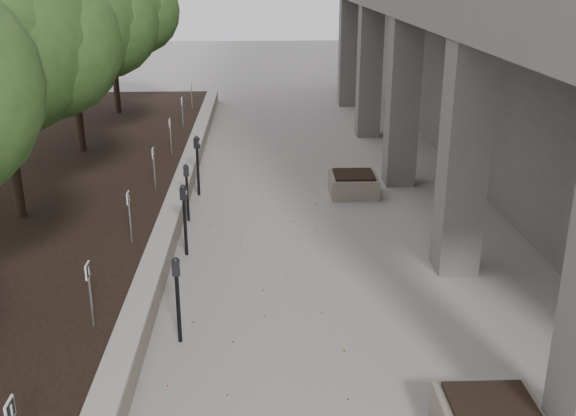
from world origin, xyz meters
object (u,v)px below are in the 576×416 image
object	(u,v)px
crabapple_tree_5	(111,30)
planter_back	(353,184)
crabapple_tree_4	(72,47)
parking_meter_2	(178,300)
parking_meter_4	(185,220)
parking_meter_5	(198,166)
parking_meter_3	(187,193)
crabapple_tree_3	(2,78)

from	to	relation	value
crabapple_tree_5	planter_back	xyz separation A→B (m)	(6.97, -7.82, -2.86)
crabapple_tree_4	planter_back	size ratio (longest dim) A/B	4.89
parking_meter_2	parking_meter_4	bearing A→B (deg)	90.32
parking_meter_5	crabapple_tree_5	bearing A→B (deg)	134.38
crabapple_tree_5	parking_meter_3	size ratio (longest dim) A/B	4.35
parking_meter_2	parking_meter_5	bearing A→B (deg)	88.70
crabapple_tree_3	parking_meter_5	bearing A→B (deg)	34.45
crabapple_tree_4	parking_meter_2	distance (m)	10.25
crabapple_tree_4	crabapple_tree_5	bearing A→B (deg)	90.00
parking_meter_3	parking_meter_4	xyz separation A→B (m)	(0.13, -1.79, 0.06)
parking_meter_5	planter_back	bearing A→B (deg)	19.27
parking_meter_3	parking_meter_4	bearing A→B (deg)	-104.77
parking_meter_3	planter_back	world-z (taller)	parking_meter_3
parking_meter_2	parking_meter_3	xyz separation A→B (m)	(-0.34, 4.87, -0.04)
crabapple_tree_5	parking_meter_4	size ratio (longest dim) A/B	3.94
parking_meter_2	crabapple_tree_5	bearing A→B (deg)	100.56
crabapple_tree_3	parking_meter_2	distance (m)	6.10
parking_meter_5	planter_back	xyz separation A→B (m)	(3.64, -0.11, -0.46)
crabapple_tree_4	parking_meter_2	bearing A→B (deg)	-68.82
planter_back	parking_meter_4	bearing A→B (deg)	-136.77
parking_meter_2	parking_meter_4	distance (m)	3.09
crabapple_tree_3	parking_meter_3	size ratio (longest dim) A/B	4.35
parking_meter_3	planter_back	size ratio (longest dim) A/B	1.12
parking_meter_4	crabapple_tree_4	bearing A→B (deg)	132.69
parking_meter_4	planter_back	world-z (taller)	parking_meter_4
parking_meter_2	parking_meter_5	distance (m)	6.57
crabapple_tree_3	crabapple_tree_5	xyz separation A→B (m)	(0.00, 10.00, 0.00)
parking_meter_2	parking_meter_3	size ratio (longest dim) A/B	1.06
crabapple_tree_5	parking_meter_2	xyz separation A→B (m)	(3.59, -14.28, -2.46)
parking_meter_3	crabapple_tree_5	bearing A→B (deg)	90.00
parking_meter_4	crabapple_tree_5	bearing A→B (deg)	120.86
crabapple_tree_3	crabapple_tree_4	bearing A→B (deg)	90.00
parking_meter_5	parking_meter_3	bearing A→B (deg)	-71.81
crabapple_tree_3	parking_meter_3	xyz separation A→B (m)	(3.25, 0.59, -2.49)
crabapple_tree_5	parking_meter_2	distance (m)	14.93
crabapple_tree_5	parking_meter_5	size ratio (longest dim) A/B	3.80
crabapple_tree_3	planter_back	world-z (taller)	crabapple_tree_3
crabapple_tree_5	parking_meter_3	world-z (taller)	crabapple_tree_5
crabapple_tree_5	parking_meter_4	world-z (taller)	crabapple_tree_5
parking_meter_4	parking_meter_5	distance (m)	3.48
planter_back	parking_meter_2	bearing A→B (deg)	-117.61
parking_meter_2	parking_meter_5	xyz separation A→B (m)	(-0.26, 6.56, 0.05)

